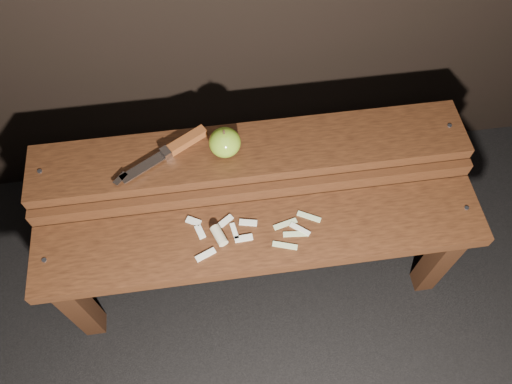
{
  "coord_description": "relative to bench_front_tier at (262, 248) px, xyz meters",
  "views": [
    {
      "loc": [
        -0.09,
        -0.62,
        1.6
      ],
      "look_at": [
        0.0,
        0.06,
        0.45
      ],
      "focal_mm": 35.0,
      "sensor_mm": 36.0,
      "label": 1
    }
  ],
  "objects": [
    {
      "name": "ground",
      "position": [
        0.0,
        0.06,
        -0.35
      ],
      "size": [
        60.0,
        60.0,
        0.0
      ],
      "primitive_type": "plane",
      "color": "black"
    },
    {
      "name": "apple_scraps",
      "position": [
        -0.07,
        0.02,
        0.07
      ],
      "size": [
        0.36,
        0.14,
        0.03
      ],
      "color": "beige",
      "rests_on": "bench_front_tier"
    },
    {
      "name": "bench_rear_tier",
      "position": [
        0.0,
        0.23,
        0.06
      ],
      "size": [
        1.2,
        0.21,
        0.5
      ],
      "color": "black",
      "rests_on": "ground"
    },
    {
      "name": "knife",
      "position": [
        -0.2,
        0.25,
        0.16
      ],
      "size": [
        0.26,
        0.16,
        0.03
      ],
      "color": "brown",
      "rests_on": "bench_rear_tier"
    },
    {
      "name": "apple",
      "position": [
        -0.07,
        0.23,
        0.18
      ],
      "size": [
        0.09,
        0.09,
        0.09
      ],
      "color": "olive",
      "rests_on": "bench_rear_tier"
    },
    {
      "name": "bench_front_tier",
      "position": [
        0.0,
        0.0,
        0.0
      ],
      "size": [
        1.2,
        0.2,
        0.42
      ],
      "color": "black",
      "rests_on": "ground"
    }
  ]
}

